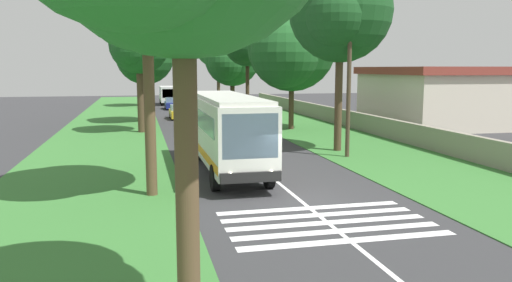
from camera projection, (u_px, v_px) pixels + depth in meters
ground at (302, 202)px, 19.16m from camera, size 160.00×160.00×0.00m
grass_verge_left at (103, 149)px, 31.79m from camera, size 120.00×8.00×0.04m
grass_verge_right at (347, 140)px, 35.46m from camera, size 120.00×8.00×0.04m
centre_line at (231, 145)px, 33.63m from camera, size 110.00×0.16×0.01m
coach_bus at (226, 128)px, 24.68m from camera, size 11.16×2.62×3.73m
zebra_crossing at (328, 223)px, 16.62m from camera, size 4.05×6.80×0.01m
trailing_car_0 at (232, 118)px, 44.91m from camera, size 4.30×1.78×1.43m
trailing_car_1 at (179, 112)px, 50.91m from camera, size 4.30×1.78×1.43m
trailing_car_2 at (210, 107)px, 57.59m from camera, size 4.30×1.78×1.43m
trailing_car_3 at (172, 104)px, 62.97m from camera, size 4.30×1.78×1.43m
trailing_minibus_0 at (168, 93)px, 70.95m from camera, size 6.00×2.14×2.53m
roadside_tree_left_1 at (138, 46)px, 39.07m from camera, size 5.30×4.64×9.18m
roadside_tree_left_3 at (143, 57)px, 46.87m from camera, size 6.45×5.36×8.84m
roadside_tree_left_4 at (140, 65)px, 67.12m from camera, size 6.07×4.95×8.03m
roadside_tree_right_0 at (217, 45)px, 78.01m from camera, size 9.06×7.44×12.43m
roadside_tree_right_1 at (246, 44)px, 51.31m from camera, size 6.39×5.05×10.12m
roadside_tree_right_2 at (289, 49)px, 40.84m from camera, size 8.70×7.40×10.32m
roadside_tree_right_3 at (231, 60)px, 59.72m from camera, size 7.92×6.55×9.44m
roadside_tree_right_4 at (338, 13)px, 29.91m from camera, size 6.85×6.12×11.43m
utility_pole at (349, 81)px, 28.26m from camera, size 0.24×1.40×8.32m
roadside_wall at (361, 122)px, 40.94m from camera, size 70.00×0.40×1.41m
roadside_building at (436, 96)px, 44.66m from camera, size 12.45×10.33×5.16m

